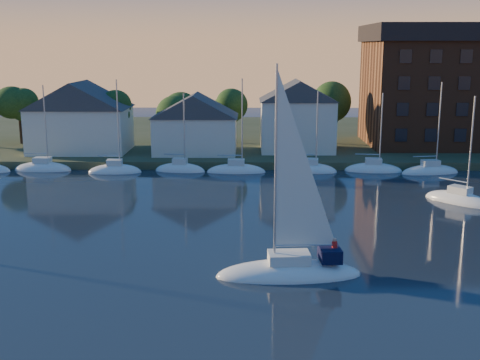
{
  "coord_description": "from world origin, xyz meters",
  "views": [
    {
      "loc": [
        1.23,
        -24.4,
        15.21
      ],
      "look_at": [
        0.57,
        22.0,
        4.92
      ],
      "focal_mm": 45.0,
      "sensor_mm": 36.0,
      "label": 1
    }
  ],
  "objects_px": {
    "drifting_sailboat_right": "(459,201)",
    "hero_sailboat": "(291,267)",
    "clubhouse_centre": "(195,123)",
    "clubhouse_east": "(297,115)",
    "clubhouse_west": "(80,116)",
    "condo_block": "(472,85)"
  },
  "relations": [
    {
      "from": "clubhouse_east",
      "to": "condo_block",
      "type": "xyz_separation_m",
      "value": [
        26.0,
        5.95,
        3.79
      ]
    },
    {
      "from": "clubhouse_east",
      "to": "drifting_sailboat_right",
      "type": "relative_size",
      "value": 0.89
    },
    {
      "from": "clubhouse_west",
      "to": "clubhouse_east",
      "type": "relative_size",
      "value": 1.3
    },
    {
      "from": "clubhouse_west",
      "to": "condo_block",
      "type": "relative_size",
      "value": 0.44
    },
    {
      "from": "clubhouse_centre",
      "to": "drifting_sailboat_right",
      "type": "xyz_separation_m",
      "value": [
        28.36,
        -22.87,
        -5.04
      ]
    },
    {
      "from": "clubhouse_centre",
      "to": "drifting_sailboat_right",
      "type": "height_order",
      "value": "drifting_sailboat_right"
    },
    {
      "from": "clubhouse_east",
      "to": "drifting_sailboat_right",
      "type": "bearing_deg",
      "value": -60.0
    },
    {
      "from": "clubhouse_west",
      "to": "clubhouse_east",
      "type": "xyz_separation_m",
      "value": [
        30.0,
        1.0,
        0.07
      ]
    },
    {
      "from": "clubhouse_centre",
      "to": "drifting_sailboat_right",
      "type": "bearing_deg",
      "value": -38.89
    },
    {
      "from": "clubhouse_centre",
      "to": "hero_sailboat",
      "type": "bearing_deg",
      "value": -76.67
    },
    {
      "from": "drifting_sailboat_right",
      "to": "hero_sailboat",
      "type": "bearing_deg",
      "value": -85.25
    },
    {
      "from": "clubhouse_east",
      "to": "condo_block",
      "type": "relative_size",
      "value": 0.34
    },
    {
      "from": "clubhouse_west",
      "to": "drifting_sailboat_right",
      "type": "xyz_separation_m",
      "value": [
        44.36,
        -23.87,
        -5.84
      ]
    },
    {
      "from": "clubhouse_west",
      "to": "drifting_sailboat_right",
      "type": "height_order",
      "value": "clubhouse_west"
    },
    {
      "from": "clubhouse_west",
      "to": "drifting_sailboat_right",
      "type": "bearing_deg",
      "value": -28.29
    },
    {
      "from": "drifting_sailboat_right",
      "to": "clubhouse_centre",
      "type": "bearing_deg",
      "value": -171.78
    },
    {
      "from": "hero_sailboat",
      "to": "drifting_sailboat_right",
      "type": "bearing_deg",
      "value": -136.43
    },
    {
      "from": "clubhouse_east",
      "to": "drifting_sailboat_right",
      "type": "height_order",
      "value": "clubhouse_east"
    },
    {
      "from": "clubhouse_centre",
      "to": "clubhouse_east",
      "type": "height_order",
      "value": "clubhouse_east"
    },
    {
      "from": "clubhouse_west",
      "to": "clubhouse_centre",
      "type": "height_order",
      "value": "clubhouse_west"
    },
    {
      "from": "hero_sailboat",
      "to": "clubhouse_centre",
      "type": "bearing_deg",
      "value": -80.74
    },
    {
      "from": "hero_sailboat",
      "to": "drifting_sailboat_right",
      "type": "xyz_separation_m",
      "value": [
        18.21,
        19.97,
        -0.53
      ]
    }
  ]
}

